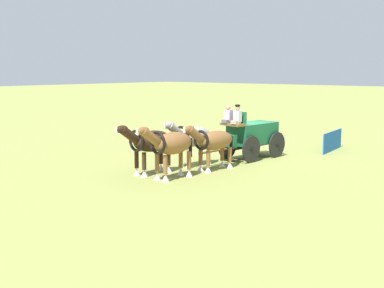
# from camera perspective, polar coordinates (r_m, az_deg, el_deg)

# --- Properties ---
(ground_plane) EXTENTS (220.00, 220.00, 0.00)m
(ground_plane) POSITION_cam_1_polar(r_m,az_deg,el_deg) (25.69, 6.89, -1.60)
(ground_plane) COLOR olive
(show_wagon) EXTENTS (5.69, 1.86, 2.82)m
(show_wagon) POSITION_cam_1_polar(r_m,az_deg,el_deg) (25.37, 6.71, 1.11)
(show_wagon) COLOR #195B38
(show_wagon) RESTS_ON ground
(draft_horse_rear_near) EXTENTS (3.13, 1.02, 2.14)m
(draft_horse_rear_near) POSITION_cam_1_polar(r_m,az_deg,el_deg) (22.29, 2.43, 0.25)
(draft_horse_rear_near) COLOR brown
(draft_horse_rear_near) RESTS_ON ground
(draft_horse_rear_off) EXTENTS (2.99, 1.07, 2.20)m
(draft_horse_rear_off) POSITION_cam_1_polar(r_m,az_deg,el_deg) (23.18, 0.08, 0.68)
(draft_horse_rear_off) COLOR #9E998E
(draft_horse_rear_off) RESTS_ON ground
(draft_horse_lead_near) EXTENTS (2.98, 1.07, 2.30)m
(draft_horse_lead_near) POSITION_cam_1_polar(r_m,az_deg,el_deg) (20.45, -2.45, -0.14)
(draft_horse_lead_near) COLOR brown
(draft_horse_lead_near) RESTS_ON ground
(draft_horse_lead_off) EXTENTS (3.04, 1.06, 2.25)m
(draft_horse_lead_off) POSITION_cam_1_polar(r_m,az_deg,el_deg) (21.42, -4.82, 0.13)
(draft_horse_lead_off) COLOR #331E14
(draft_horse_lead_off) RESTS_ON ground
(sponsor_banner) EXTENTS (3.17, 0.53, 1.10)m
(sponsor_banner) POSITION_cam_1_polar(r_m,az_deg,el_deg) (28.74, 15.75, 0.33)
(sponsor_banner) COLOR #1959B2
(sponsor_banner) RESTS_ON ground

